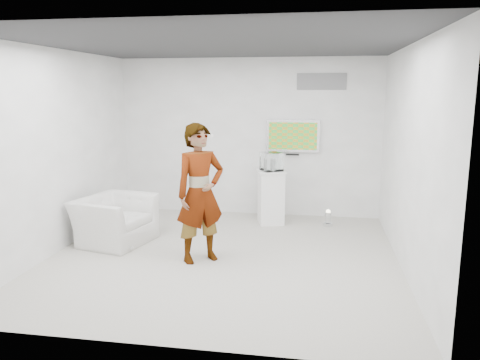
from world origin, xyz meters
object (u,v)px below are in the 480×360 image
(armchair, at_px, (115,220))
(person, at_px, (200,193))
(floor_uplight, at_px, (328,218))
(tv, at_px, (293,136))
(pedestal, at_px, (271,197))

(armchair, bearing_deg, person, -96.04)
(armchair, bearing_deg, floor_uplight, -52.65)
(tv, relative_size, armchair, 0.88)
(armchair, distance_m, floor_uplight, 3.70)
(armchair, height_order, floor_uplight, armchair)
(floor_uplight, bearing_deg, person, -131.81)
(pedestal, relative_size, floor_uplight, 3.44)
(tv, distance_m, pedestal, 1.26)
(tv, distance_m, floor_uplight, 1.68)
(person, bearing_deg, floor_uplight, 9.67)
(tv, bearing_deg, pedestal, -120.22)
(person, relative_size, pedestal, 2.01)
(pedestal, xyz_separation_m, floor_uplight, (1.03, -0.02, -0.35))
(floor_uplight, bearing_deg, pedestal, 179.17)
(pedestal, bearing_deg, tv, 59.78)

